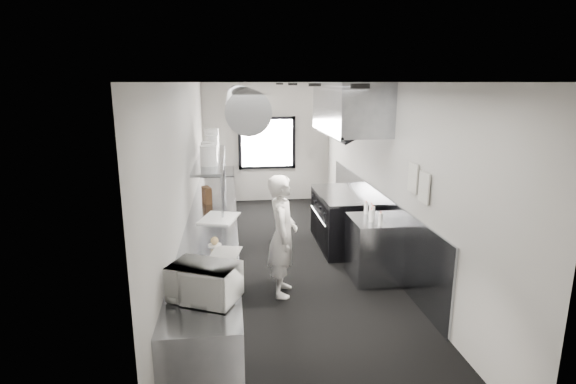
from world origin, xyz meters
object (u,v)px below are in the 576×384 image
object	(u,v)px
plate_stack_b	(208,151)
microwave	(204,282)
prep_counter	(213,251)
bottle_station	(373,249)
squeeze_bottle_d	(371,211)
line_cook	(283,236)
squeeze_bottle_c	(373,213)
squeeze_bottle_e	(366,208)
pass_shelf	(211,159)
deli_tub_b	(193,266)
squeeze_bottle_b	(371,216)
squeeze_bottle_a	(380,219)
small_plate	(215,245)
knife_block	(207,195)
range	(342,219)
plate_stack_a	(209,156)
plate_stack_d	(211,140)
deli_tub_a	(186,290)
far_work_table	(219,191)
exhaust_hood	(349,108)
cutting_board	(219,218)
plate_stack_c	(211,145)

from	to	relation	value
plate_stack_b	microwave	bearing A→B (deg)	-88.55
prep_counter	bottle_station	distance (m)	2.31
squeeze_bottle_d	line_cook	bearing A→B (deg)	-162.46
squeeze_bottle_c	squeeze_bottle_e	bearing A→B (deg)	94.11
pass_shelf	line_cook	xyz separation A→B (m)	(0.98, -2.02, -0.71)
plate_stack_b	squeeze_bottle_e	world-z (taller)	plate_stack_b
squeeze_bottle_c	deli_tub_b	bearing A→B (deg)	-147.95
bottle_station	squeeze_bottle_b	distance (m)	0.56
squeeze_bottle_e	squeeze_bottle_d	bearing A→B (deg)	-81.40
pass_shelf	squeeze_bottle_a	world-z (taller)	pass_shelf
small_plate	knife_block	size ratio (longest dim) A/B	0.62
small_plate	deli_tub_b	bearing A→B (deg)	-106.29
line_cook	microwave	xyz separation A→B (m)	(-0.92, -1.85, 0.24)
range	plate_stack_a	xyz separation A→B (m)	(-2.23, -0.52, 1.25)
pass_shelf	plate_stack_d	size ratio (longest dim) A/B	7.33
deli_tub_a	squeeze_bottle_a	world-z (taller)	squeeze_bottle_a
deli_tub_a	knife_block	distance (m)	3.26
far_work_table	squeeze_bottle_b	distance (m)	4.62
exhaust_hood	small_plate	size ratio (longest dim) A/B	13.55
deli_tub_b	plate_stack_b	world-z (taller)	plate_stack_b
squeeze_bottle_b	small_plate	bearing A→B (deg)	-162.47
far_work_table	cutting_board	world-z (taller)	cutting_board
microwave	squeeze_bottle_e	bearing A→B (deg)	72.41
range	knife_block	bearing A→B (deg)	-175.13
bottle_station	deli_tub_b	bearing A→B (deg)	-148.50
exhaust_hood	pass_shelf	world-z (taller)	exhaust_hood
plate_stack_d	prep_counter	bearing A→B (deg)	-88.62
plate_stack_d	squeeze_bottle_d	world-z (taller)	plate_stack_d
bottle_station	squeeze_bottle_a	size ratio (longest dim) A/B	5.11
bottle_station	plate_stack_a	xyz separation A→B (m)	(-2.34, 0.88, 1.27)
deli_tub_a	plate_stack_d	bearing A→B (deg)	88.71
plate_stack_b	plate_stack_c	bearing A→B (deg)	87.41
squeeze_bottle_a	plate_stack_a	bearing A→B (deg)	153.10
knife_block	microwave	bearing A→B (deg)	-105.53
plate_stack_a	squeeze_bottle_a	size ratio (longest dim) A/B	1.74
exhaust_hood	deli_tub_b	distance (m)	4.02
prep_counter	plate_stack_b	bearing A→B (deg)	93.33
exhaust_hood	squeeze_bottle_a	xyz separation A→B (m)	(0.04, -1.70, -1.40)
microwave	plate_stack_b	bearing A→B (deg)	116.30
knife_block	plate_stack_c	bearing A→B (deg)	67.25
prep_counter	bottle_station	xyz separation A→B (m)	(2.30, -0.20, 0.00)
microwave	plate_stack_a	xyz separation A→B (m)	(-0.06, 3.05, 0.66)
far_work_table	deli_tub_b	bearing A→B (deg)	-91.46
cutting_board	plate_stack_b	size ratio (longest dim) A/B	2.10
deli_tub_b	plate_stack_c	distance (m)	3.62
line_cook	squeeze_bottle_e	bearing A→B (deg)	-56.53
knife_block	squeeze_bottle_a	xyz separation A→B (m)	(2.40, -1.50, -0.04)
deli_tub_b	squeeze_bottle_c	world-z (taller)	squeeze_bottle_c
range	knife_block	xyz separation A→B (m)	(-2.30, -0.20, 0.56)
microwave	knife_block	size ratio (longest dim) A/B	2.09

